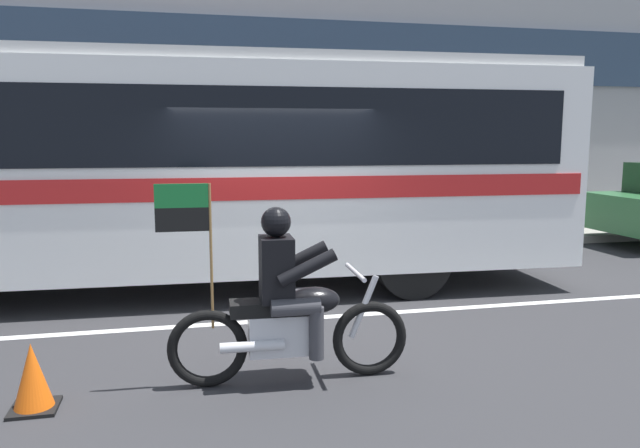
{
  "coord_description": "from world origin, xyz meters",
  "views": [
    {
      "loc": [
        -1.09,
        -7.5,
        2.16
      ],
      "look_at": [
        0.51,
        -0.44,
        1.12
      ],
      "focal_mm": 34.07,
      "sensor_mm": 36.0,
      "label": 1
    }
  ],
  "objects_px": {
    "transit_bus": "(182,157)",
    "motorcycle_with_rider": "(288,308)",
    "traffic_cone": "(33,379)",
    "fire_hydrant": "(193,224)"
  },
  "relations": [
    {
      "from": "motorcycle_with_rider",
      "to": "transit_bus",
      "type": "bearing_deg",
      "value": 103.53
    },
    {
      "from": "fire_hydrant",
      "to": "transit_bus",
      "type": "bearing_deg",
      "value": -93.05
    },
    {
      "from": "transit_bus",
      "to": "motorcycle_with_rider",
      "type": "height_order",
      "value": "transit_bus"
    },
    {
      "from": "transit_bus",
      "to": "traffic_cone",
      "type": "distance_m",
      "value": 4.24
    },
    {
      "from": "traffic_cone",
      "to": "motorcycle_with_rider",
      "type": "bearing_deg",
      "value": 3.62
    },
    {
      "from": "transit_bus",
      "to": "motorcycle_with_rider",
      "type": "distance_m",
      "value": 3.89
    },
    {
      "from": "motorcycle_with_rider",
      "to": "traffic_cone",
      "type": "xyz_separation_m",
      "value": [
        -2.07,
        -0.13,
        -0.41
      ]
    },
    {
      "from": "motorcycle_with_rider",
      "to": "traffic_cone",
      "type": "distance_m",
      "value": 2.12
    },
    {
      "from": "transit_bus",
      "to": "fire_hydrant",
      "type": "distance_m",
      "value": 3.29
    },
    {
      "from": "motorcycle_with_rider",
      "to": "traffic_cone",
      "type": "relative_size",
      "value": 3.99
    }
  ]
}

